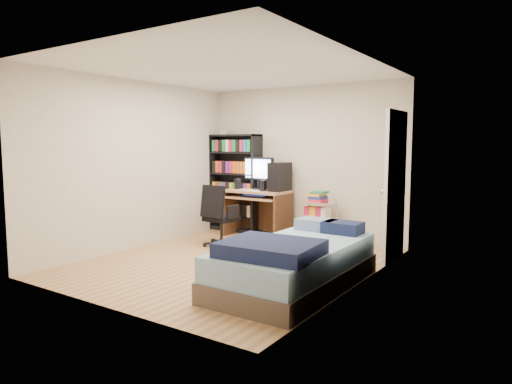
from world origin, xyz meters
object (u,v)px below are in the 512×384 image
Objects in this scene: office_chair at (220,227)px; bed at (294,263)px; media_shelf at (235,182)px; computer_desk at (264,194)px.

bed is (1.93, -1.13, -0.03)m from office_chair.
media_shelf is 1.90× the size of office_chair.
bed is (1.75, -2.11, -0.45)m from computer_desk.
media_shelf is 0.83× the size of bed.
office_chair is (-0.18, -0.98, -0.42)m from computer_desk.
computer_desk reaches higher than office_chair.
media_shelf is at bearing 117.87° from office_chair.
media_shelf is 1.41m from office_chair.
bed is at bearing -28.09° from office_chair.
computer_desk is (0.74, -0.17, -0.17)m from media_shelf.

